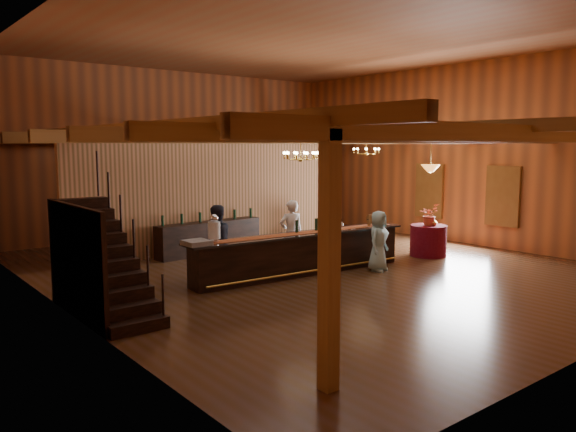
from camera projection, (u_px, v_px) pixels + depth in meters
floor at (312, 267)px, 14.01m from camera, size 14.00×14.00×0.00m
ceiling at (313, 40)px, 13.33m from camera, size 14.00×14.00×0.00m
wall_back at (177, 153)px, 19.10m from camera, size 12.00×0.10×5.50m
wall_left at (57, 160)px, 9.96m from camera, size 0.10×14.00×5.50m
wall_right at (458, 154)px, 17.38m from camera, size 0.10×14.00×5.50m
beam_grid at (299, 136)px, 14.00m from camera, size 11.90×13.90×0.39m
support_posts at (326, 205)px, 13.42m from camera, size 9.20×10.20×3.20m
partition_wall at (220, 196)px, 16.22m from camera, size 9.00×0.18×3.10m
window_right_front at (503, 196)px, 16.25m from camera, size 0.12×1.05×1.75m
window_right_back at (430, 191)px, 18.27m from camera, size 0.12×1.05×1.75m
staircase at (107, 259)px, 9.94m from camera, size 1.00×2.80×2.00m
backroom_boxes at (193, 223)px, 18.03m from camera, size 4.10×0.60×1.10m
tasting_bar at (301, 253)px, 13.16m from camera, size 5.86×1.13×0.98m
beverage_dispenser at (214, 229)px, 11.84m from camera, size 0.26×0.26×0.60m
glass_rack_tray at (197, 243)px, 11.54m from camera, size 0.50×0.50×0.10m
raffle_drum at (373, 219)px, 14.30m from camera, size 0.34×0.24×0.30m
bar_bottle_0 at (297, 227)px, 13.15m from camera, size 0.07×0.07×0.30m
bar_bottle_1 at (316, 225)px, 13.47m from camera, size 0.07×0.07×0.30m
backbar_shelf at (209, 238)px, 15.69m from camera, size 3.25×0.74×0.91m
round_table at (428, 241)px, 15.36m from camera, size 0.98×0.98×0.85m
chandelier_left at (301, 155)px, 13.03m from camera, size 0.80×0.80×0.57m
chandelier_right at (366, 151)px, 17.42m from camera, size 0.80×0.80×0.51m
pendant_lamp at (430, 168)px, 15.11m from camera, size 0.52×0.52×0.90m
bartender at (291, 233)px, 13.99m from camera, size 0.71×0.58×1.67m
staff_second at (216, 242)px, 12.63m from camera, size 0.85×0.68×1.69m
guest at (378, 241)px, 13.48m from camera, size 0.82×0.67×1.46m
floor_plant at (330, 222)px, 17.47m from camera, size 0.86×0.76×1.31m
table_flowers at (429, 214)px, 15.25m from camera, size 0.60×0.54×0.60m
table_vase at (434, 220)px, 15.20m from camera, size 0.19×0.19×0.32m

